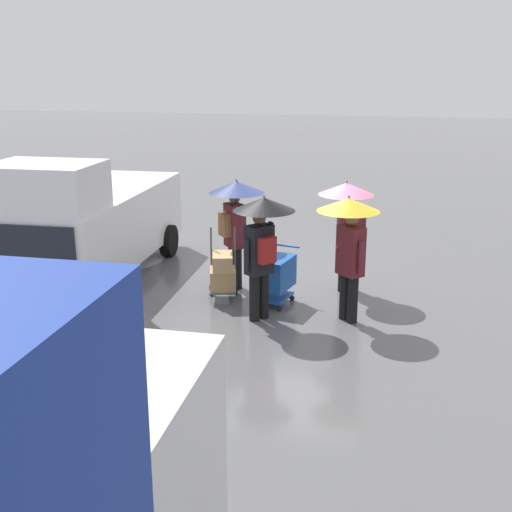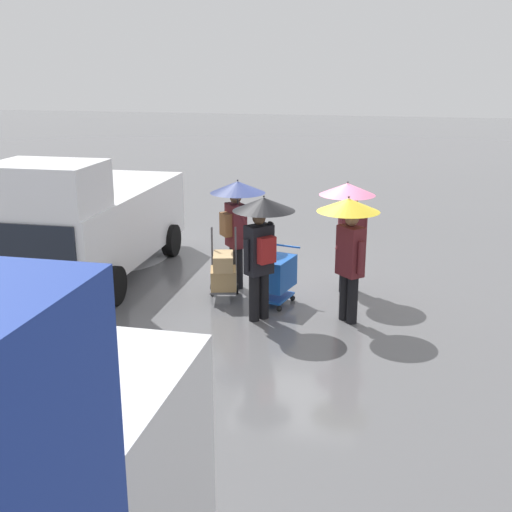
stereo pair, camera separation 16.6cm
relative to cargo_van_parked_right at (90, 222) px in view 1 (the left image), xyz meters
name	(u,v)px [view 1 (the left image)]	position (x,y,z in m)	size (l,w,h in m)	color
ground_plane	(299,288)	(-4.17, -0.31, -1.18)	(90.00, 90.00, 0.00)	#5B5B5E
slush_patch_under_van	(103,256)	(0.55, -1.55, -1.18)	(2.90, 2.90, 0.01)	silver
cargo_van_parked_right	(90,222)	(0.00, 0.00, 0.00)	(2.30, 5.39, 2.60)	white
shopping_cart_vendor	(275,274)	(-3.88, 0.65, -0.61)	(0.72, 0.92, 1.02)	#1951B2
hand_dolly_boxes	(223,273)	(-2.89, 0.62, -0.66)	(0.65, 0.80, 1.32)	#515156
pedestrian_pink_side	(349,230)	(-5.20, 1.12, 0.41)	(1.04, 1.04, 2.15)	black
pedestrian_black_side	(235,209)	(-2.96, -0.08, 0.39)	(1.04, 1.04, 2.15)	black
pedestrian_white_side	(348,211)	(-5.06, -0.33, 0.41)	(1.04, 1.04, 2.15)	black
pedestrian_far_side	(262,230)	(-3.79, 1.39, 0.39)	(1.04, 1.04, 2.15)	black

